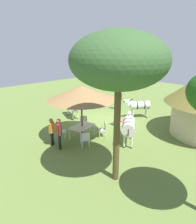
{
  "coord_description": "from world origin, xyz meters",
  "views": [
    {
      "loc": [
        10.21,
        9.85,
        5.3
      ],
      "look_at": [
        1.07,
        0.38,
        1.0
      ],
      "focal_mm": 32.92,
      "sensor_mm": 36.0,
      "label": 1
    }
  ],
  "objects": [
    {
      "name": "patio_chair_near_lawn",
      "position": [
        3.73,
        2.17,
        0.52
      ],
      "size": [
        0.6,
        0.59,
        0.9
      ],
      "rotation": [
        0.0,
        0.0,
        -3.7
      ],
      "color": "silver",
      "rests_on": "ground_plane"
    },
    {
      "name": "patio_chair_east_end",
      "position": [
        2.17,
        0.16,
        0.52
      ],
      "size": [
        0.61,
        0.61,
        0.9
      ],
      "rotation": [
        0.0,
        0.0,
        -0.76
      ],
      "color": "silver",
      "rests_on": "ground_plane"
    },
    {
      "name": "acacia_tree_left_background",
      "position": [
        4.63,
        5.11,
        4.77
      ],
      "size": [
        3.49,
        3.49,
        5.84
      ],
      "color": "#504421",
      "rests_on": "ground_plane"
    },
    {
      "name": "patio_chair_west_end",
      "position": [
        2.02,
        1.85,
        0.52
      ],
      "size": [
        0.6,
        0.6,
        0.9
      ],
      "rotation": [
        0.0,
        0.0,
        -2.21
      ],
      "color": "white",
      "rests_on": "ground_plane"
    },
    {
      "name": "zebra_toward_hut",
      "position": [
        -2.36,
        1.3,
        0.96
      ],
      "size": [
        1.84,
        1.47,
        1.5
      ],
      "rotation": [
        0.0,
        0.0,
        4.09
      ],
      "color": "silver",
      "rests_on": "ground_plane"
    },
    {
      "name": "ground_plane",
      "position": [
        0.0,
        0.0,
        0.0
      ],
      "size": [
        36.0,
        36.0,
        0.0
      ],
      "primitive_type": "plane",
      "color": "olive"
    },
    {
      "name": "striped_lounge_chair",
      "position": [
        -0.15,
        1.19,
        0.25
      ],
      "size": [
        0.84,
        0.58,
        0.58
      ],
      "rotation": [
        0.0,
        0.0,
        1.54
      ],
      "color": "#D0494A",
      "rests_on": "ground_plane"
    },
    {
      "name": "patio_chair_near_hut",
      "position": [
        4.04,
        0.26,
        0.52
      ],
      "size": [
        0.6,
        0.61,
        0.9
      ],
      "rotation": [
        0.0,
        0.0,
        0.87
      ],
      "color": "silver",
      "rests_on": "ground_plane"
    },
    {
      "name": "zebra_nearest_camera",
      "position": [
        1.63,
        3.42,
        1.04
      ],
      "size": [
        1.89,
        1.55,
        1.57
      ],
      "rotation": [
        0.0,
        0.0,
        2.21
      ],
      "color": "silver",
      "rests_on": "ground_plane"
    },
    {
      "name": "standing_watcher",
      "position": [
        -2.78,
        -1.07,
        1.02
      ],
      "size": [
        0.41,
        0.53,
        1.69
      ],
      "rotation": [
        0.0,
        0.0,
        -1.05
      ],
      "color": "black",
      "rests_on": "ground_plane"
    },
    {
      "name": "zebra_by_umbrella",
      "position": [
        1.2,
        -2.26,
        0.99
      ],
      "size": [
        1.17,
        2.17,
        1.52
      ],
      "rotation": [
        0.0,
        0.0,
        5.94
      ],
      "color": "silver",
      "rests_on": "ground_plane"
    },
    {
      "name": "guest_beside_umbrella",
      "position": [
        4.87,
        0.67,
        0.94
      ],
      "size": [
        0.48,
        0.4,
        1.56
      ],
      "rotation": [
        0.0,
        0.0,
        3.75
      ],
      "color": "black",
      "rests_on": "ground_plane"
    },
    {
      "name": "shade_umbrella",
      "position": [
        3.06,
        1.08,
        2.75
      ],
      "size": [
        3.89,
        3.89,
        3.14
      ],
      "color": "#4F443A",
      "rests_on": "ground_plane"
    },
    {
      "name": "patio_dining_table",
      "position": [
        3.06,
        1.08,
        0.66
      ],
      "size": [
        1.66,
        1.23,
        0.74
      ],
      "rotation": [
        0.0,
        0.0,
        0.22
      ],
      "color": "silver",
      "rests_on": "ground_plane"
    },
    {
      "name": "guest_behind_table",
      "position": [
        4.82,
        1.33,
        1.03
      ],
      "size": [
        0.37,
        0.57,
        1.71
      ],
      "rotation": [
        0.0,
        0.0,
        4.33
      ],
      "color": "black",
      "rests_on": "ground_plane"
    }
  ]
}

